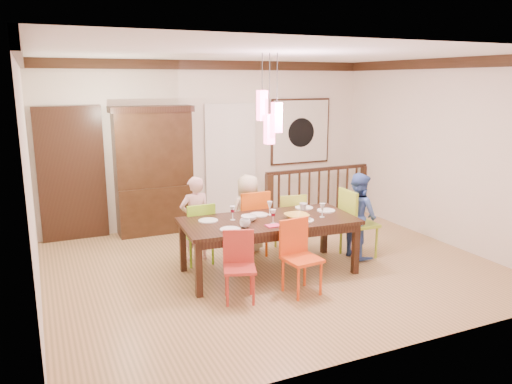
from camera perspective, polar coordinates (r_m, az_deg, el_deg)
name	(u,v)px	position (r m, az deg, el deg)	size (l,w,h in m)	color
floor	(272,266)	(7.12, 1.82, -8.46)	(6.00, 6.00, 0.00)	olive
ceiling	(273,53)	(6.65, 2.00, 15.54)	(6.00, 6.00, 0.00)	white
wall_back	(211,144)	(9.02, -5.11, 5.52)	(6.00, 6.00, 0.00)	beige
wall_left	(29,183)	(6.07, -24.47, 0.92)	(5.00, 5.00, 0.00)	beige
wall_right	(442,152)	(8.48, 20.50, 4.31)	(5.00, 5.00, 0.00)	beige
crown_molding	(273,60)	(6.65, 2.00, 14.85)	(6.00, 5.00, 0.16)	black
panel_door	(72,176)	(8.57, -20.29, 1.68)	(1.04, 0.07, 2.24)	black
white_doorway	(231,165)	(9.17, -2.92, 3.14)	(0.97, 0.05, 2.22)	silver
painting	(300,131)	(9.71, 5.11, 6.91)	(1.25, 0.06, 1.25)	black
pendant_cluster	(269,117)	(6.44, 1.54, 8.57)	(0.27, 0.21, 1.14)	#FF4C84
dining_table	(269,225)	(6.69, 1.47, -3.75)	(2.39, 1.21, 0.75)	black
chair_far_left	(198,228)	(7.14, -6.70, -4.13)	(0.41, 0.41, 0.89)	#88D125
chair_far_mid	(250,218)	(7.40, -0.66, -2.95)	(0.46, 0.46, 1.00)	#CE500E
chair_far_right	(289,217)	(7.64, 3.83, -2.92)	(0.47, 0.47, 0.90)	#A3B531
chair_near_left	(239,263)	(5.90, -1.90, -8.10)	(0.47, 0.47, 0.83)	#B23127
chair_near_mid	(302,253)	(6.11, 5.30, -6.95)	(0.45, 0.45, 0.91)	#E54B17
chair_end_right	(359,218)	(7.49, 11.74, -2.94)	(0.48, 0.48, 1.02)	#9DBF2E
china_hutch	(154,170)	(8.59, -11.60, 2.46)	(1.36, 0.46, 2.15)	black
balustrade	(319,192)	(9.51, 7.19, 0.03)	(2.24, 0.14, 0.96)	black
person_far_left	(195,219)	(7.22, -6.96, -3.06)	(0.45, 0.30, 1.24)	beige
person_far_mid	(248,213)	(7.54, -0.91, -2.47)	(0.58, 0.38, 1.20)	#C4B694
person_end_right	(359,215)	(7.48, 11.64, -2.60)	(0.61, 0.48, 1.26)	#4468BF
serving_bowl	(297,217)	(6.67, 4.67, -2.83)	(0.31, 0.31, 0.08)	gold
small_bowl	(249,218)	(6.59, -0.80, -3.01)	(0.22, 0.22, 0.07)	white
cup_left	(245,223)	(6.30, -1.26, -3.59)	(0.14, 0.14, 0.11)	silver
cup_right	(303,207)	(7.15, 5.41, -1.68)	(0.11, 0.11, 0.10)	silver
plate_far_left	(208,221)	(6.61, -5.49, -3.27)	(0.26, 0.26, 0.01)	white
plate_far_mid	(259,215)	(6.87, 0.30, -2.60)	(0.26, 0.26, 0.01)	white
plate_far_right	(304,208)	(7.27, 5.50, -1.79)	(0.26, 0.26, 0.01)	white
plate_near_left	(230,229)	(6.21, -2.95, -4.29)	(0.26, 0.26, 0.01)	white
plate_near_mid	(304,220)	(6.63, 5.50, -3.23)	(0.26, 0.26, 0.01)	white
plate_end_right	(326,210)	(7.15, 8.02, -2.10)	(0.26, 0.26, 0.01)	white
wine_glass_a	(233,213)	(6.62, -2.69, -2.42)	(0.08, 0.08, 0.19)	#590C19
wine_glass_b	(270,208)	(6.86, 1.58, -1.86)	(0.08, 0.08, 0.19)	silver
wine_glass_c	(273,217)	(6.44, 1.96, -2.85)	(0.08, 0.08, 0.19)	#590C19
wine_glass_d	(322,210)	(6.81, 7.58, -2.09)	(0.08, 0.08, 0.19)	silver
napkin	(273,226)	(6.35, 1.98, -3.87)	(0.18, 0.14, 0.01)	#D83359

